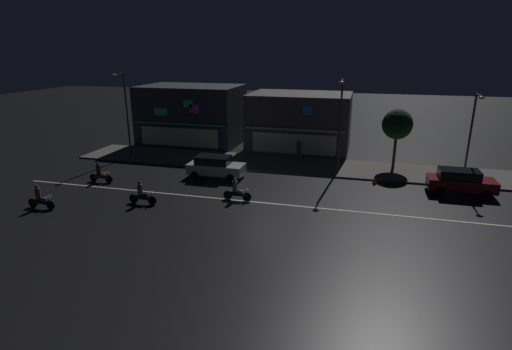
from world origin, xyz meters
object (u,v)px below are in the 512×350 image
at_px(motorcycle_trailing_far, 100,174).
at_px(streetlamp_mid, 340,118).
at_px(streetlamp_east, 472,129).
at_px(pedestrian_on_sidewalk, 299,151).
at_px(parked_car_trailing, 460,181).
at_px(motorcycle_following, 236,191).
at_px(motorcycle_lead, 142,194).
at_px(parked_car_near_kerb, 215,166).
at_px(streetlamp_west, 125,108).
at_px(traffic_cone, 375,181).
at_px(motorcycle_opposite_lane, 40,199).

bearing_deg(motorcycle_trailing_far, streetlamp_mid, 14.57).
relative_size(streetlamp_east, pedestrian_on_sidewalk, 3.27).
relative_size(parked_car_trailing, motorcycle_following, 2.26).
xyz_separation_m(parked_car_trailing, motorcycle_lead, (-20.00, -7.30, -0.24)).
bearing_deg(motorcycle_lead, parked_car_near_kerb, -113.65).
distance_m(streetlamp_west, parked_car_near_kerb, 11.04).
height_order(parked_car_near_kerb, traffic_cone, parked_car_near_kerb).
bearing_deg(motorcycle_following, parked_car_near_kerb, 120.61).
relative_size(streetlamp_mid, streetlamp_east, 1.14).
height_order(pedestrian_on_sidewalk, motorcycle_lead, pedestrian_on_sidewalk).
relative_size(streetlamp_west, motorcycle_trailing_far, 3.90).
xyz_separation_m(streetlamp_east, pedestrian_on_sidewalk, (-12.89, 1.55, -2.88)).
distance_m(motorcycle_lead, motorcycle_following, 6.04).
bearing_deg(traffic_cone, motorcycle_opposite_lane, -153.26).
relative_size(parked_car_trailing, traffic_cone, 7.82).
relative_size(streetlamp_west, parked_car_near_kerb, 1.72).
bearing_deg(streetlamp_east, traffic_cone, -156.83).
bearing_deg(motorcycle_trailing_far, streetlamp_west, 97.62).
relative_size(parked_car_near_kerb, motorcycle_opposite_lane, 2.26).
relative_size(streetlamp_east, parked_car_trailing, 1.47).
relative_size(streetlamp_mid, pedestrian_on_sidewalk, 3.73).
bearing_deg(streetlamp_east, motorcycle_following, -151.02).
bearing_deg(traffic_cone, motorcycle_following, -147.05).
bearing_deg(streetlamp_west, parked_car_trailing, -6.15).
height_order(motorcycle_trailing_far, traffic_cone, motorcycle_trailing_far).
bearing_deg(motorcycle_opposite_lane, motorcycle_lead, -153.00).
bearing_deg(motorcycle_opposite_lane, streetlamp_west, -78.32).
bearing_deg(parked_car_trailing, streetlamp_west, 173.85).
bearing_deg(motorcycle_following, streetlamp_mid, 48.18).
bearing_deg(streetlamp_mid, streetlamp_west, 179.11).
bearing_deg(traffic_cone, streetlamp_west, 173.70).
relative_size(motorcycle_following, motorcycle_opposite_lane, 1.00).
relative_size(streetlamp_mid, traffic_cone, 13.08).
distance_m(parked_car_near_kerb, traffic_cone, 11.92).
height_order(motorcycle_opposite_lane, traffic_cone, motorcycle_opposite_lane).
height_order(streetlamp_mid, parked_car_near_kerb, streetlamp_mid).
xyz_separation_m(pedestrian_on_sidewalk, traffic_cone, (6.30, -4.37, -0.76)).
distance_m(streetlamp_mid, traffic_cone, 5.42).
distance_m(streetlamp_west, pedestrian_on_sidewalk, 15.77).
relative_size(streetlamp_west, streetlamp_mid, 1.03).
bearing_deg(motorcycle_lead, motorcycle_trailing_far, -32.85).
xyz_separation_m(streetlamp_mid, motorcycle_following, (-5.93, -7.78, -3.75)).
xyz_separation_m(streetlamp_mid, parked_car_near_kerb, (-8.98, -3.46, -3.51)).
distance_m(pedestrian_on_sidewalk, motorcycle_opposite_lane, 20.03).
bearing_deg(parked_car_trailing, motorcycle_opposite_lane, -159.53).
relative_size(streetlamp_west, motorcycle_following, 3.90).
height_order(parked_car_trailing, motorcycle_following, parked_car_trailing).
bearing_deg(motorcycle_following, traffic_cone, 28.45).
relative_size(motorcycle_lead, traffic_cone, 3.45).
bearing_deg(streetlamp_west, motorcycle_following, -32.28).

